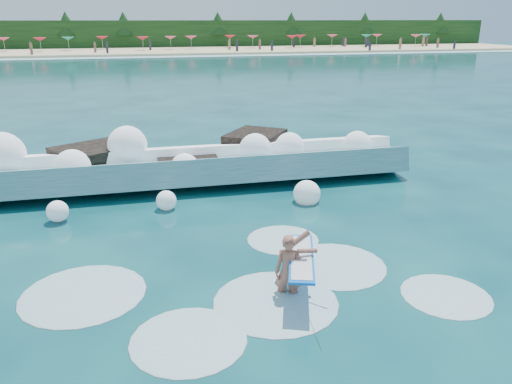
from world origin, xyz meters
TOP-DOWN VIEW (x-y plane):
  - ground at (0.00, 0.00)m, footprint 200.00×200.00m
  - beach at (0.00, 78.00)m, footprint 140.00×20.00m
  - wet_band at (0.00, 67.00)m, footprint 140.00×5.00m
  - treeline at (0.00, 88.00)m, footprint 140.00×4.00m
  - breaking_wave at (-0.76, 6.86)m, footprint 17.17×2.71m
  - rock_cluster at (-0.10, 7.84)m, footprint 8.72×3.42m
  - surfer_with_board at (1.51, -1.01)m, footprint 1.17×2.80m
  - wave_spray at (-1.46, 6.78)m, footprint 15.00×4.33m
  - surf_foam at (0.68, -0.60)m, footprint 9.40×5.64m
  - beach_umbrellas at (-0.02, 80.00)m, footprint 110.71×6.57m
  - beachgoers at (7.18, 76.21)m, footprint 105.96×12.23m

SIDE VIEW (x-z plane):
  - ground at x=0.00m, z-range 0.00..0.00m
  - surf_foam at x=0.68m, z-range -0.06..0.06m
  - wet_band at x=0.00m, z-range 0.00..0.08m
  - beach at x=0.00m, z-range 0.00..0.40m
  - rock_cluster at x=-0.10m, z-range -0.28..1.27m
  - breaking_wave at x=-0.76m, z-range -0.22..1.26m
  - surfer_with_board at x=1.51m, z-range -0.20..1.36m
  - wave_spray at x=-1.46m, z-range -0.05..2.08m
  - beachgoers at x=7.18m, z-range 0.18..2.09m
  - beach_umbrellas at x=-0.02m, z-range 2.00..2.50m
  - treeline at x=0.00m, z-range 0.00..5.00m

